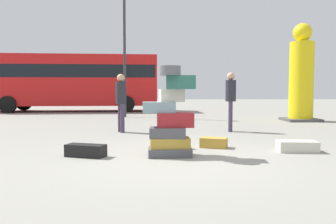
{
  "coord_description": "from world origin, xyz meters",
  "views": [
    {
      "loc": [
        -0.27,
        -5.76,
        1.18
      ],
      "look_at": [
        -0.12,
        2.23,
        0.68
      ],
      "focal_mm": 36.16,
      "sensor_mm": 36.0,
      "label": 1
    }
  ],
  "objects_px": {
    "suitcase_cream_right_side": "(297,146)",
    "suitcase_black_white_trunk": "(86,151)",
    "suitcase_tower": "(171,119)",
    "yellow_dummy_statue": "(301,78)",
    "person_tourist_with_camera": "(121,98)",
    "lamp_post": "(124,31)",
    "person_bearded_onlooker": "(231,96)",
    "suitcase_tan_foreground_near": "(214,143)",
    "suitcase_tan_left_side": "(172,144)",
    "parked_bus": "(72,79)"
  },
  "relations": [
    {
      "from": "suitcase_tan_foreground_near",
      "to": "yellow_dummy_statue",
      "type": "xyz_separation_m",
      "value": [
        4.34,
        6.12,
        1.57
      ]
    },
    {
      "from": "suitcase_tan_left_side",
      "to": "parked_bus",
      "type": "bearing_deg",
      "value": 90.19
    },
    {
      "from": "suitcase_tower",
      "to": "suitcase_tan_left_side",
      "type": "height_order",
      "value": "suitcase_tower"
    },
    {
      "from": "suitcase_tower",
      "to": "suitcase_tan_left_side",
      "type": "relative_size",
      "value": 2.92
    },
    {
      "from": "suitcase_tower",
      "to": "lamp_post",
      "type": "relative_size",
      "value": 0.28
    },
    {
      "from": "suitcase_tower",
      "to": "parked_bus",
      "type": "height_order",
      "value": "parked_bus"
    },
    {
      "from": "suitcase_tower",
      "to": "person_tourist_with_camera",
      "type": "relative_size",
      "value": 0.98
    },
    {
      "from": "person_bearded_onlooker",
      "to": "suitcase_cream_right_side",
      "type": "bearing_deg",
      "value": 22.83
    },
    {
      "from": "suitcase_tan_foreground_near",
      "to": "yellow_dummy_statue",
      "type": "height_order",
      "value": "yellow_dummy_statue"
    },
    {
      "from": "yellow_dummy_statue",
      "to": "suitcase_cream_right_side",
      "type": "bearing_deg",
      "value": -112.88
    },
    {
      "from": "suitcase_tower",
      "to": "yellow_dummy_statue",
      "type": "xyz_separation_m",
      "value": [
        5.26,
        6.97,
        1.0
      ]
    },
    {
      "from": "suitcase_tan_left_side",
      "to": "parked_bus",
      "type": "distance_m",
      "value": 13.77
    },
    {
      "from": "suitcase_tan_left_side",
      "to": "person_tourist_with_camera",
      "type": "relative_size",
      "value": 0.34
    },
    {
      "from": "suitcase_tower",
      "to": "yellow_dummy_statue",
      "type": "distance_m",
      "value": 8.79
    },
    {
      "from": "suitcase_tower",
      "to": "person_bearded_onlooker",
      "type": "height_order",
      "value": "person_bearded_onlooker"
    },
    {
      "from": "suitcase_tan_foreground_near",
      "to": "suitcase_tan_left_side",
      "type": "height_order",
      "value": "suitcase_tan_foreground_near"
    },
    {
      "from": "suitcase_tower",
      "to": "suitcase_tan_foreground_near",
      "type": "distance_m",
      "value": 1.38
    },
    {
      "from": "suitcase_tan_left_side",
      "to": "person_bearded_onlooker",
      "type": "xyz_separation_m",
      "value": [
        1.77,
        2.87,
        0.92
      ]
    },
    {
      "from": "suitcase_tower",
      "to": "suitcase_tan_foreground_near",
      "type": "bearing_deg",
      "value": 42.99
    },
    {
      "from": "person_bearded_onlooker",
      "to": "yellow_dummy_statue",
      "type": "distance_m",
      "value": 4.85
    },
    {
      "from": "parked_bus",
      "to": "suitcase_tower",
      "type": "bearing_deg",
      "value": -72.21
    },
    {
      "from": "suitcase_tower",
      "to": "person_bearded_onlooker",
      "type": "xyz_separation_m",
      "value": [
        1.82,
        3.61,
        0.36
      ]
    },
    {
      "from": "suitcase_tower",
      "to": "suitcase_tan_left_side",
      "type": "bearing_deg",
      "value": 86.08
    },
    {
      "from": "suitcase_cream_right_side",
      "to": "suitcase_tan_foreground_near",
      "type": "height_order",
      "value": "suitcase_cream_right_side"
    },
    {
      "from": "person_bearded_onlooker",
      "to": "yellow_dummy_statue",
      "type": "bearing_deg",
      "value": 146.16
    },
    {
      "from": "suitcase_tower",
      "to": "suitcase_tan_foreground_near",
      "type": "xyz_separation_m",
      "value": [
        0.92,
        0.86,
        -0.56
      ]
    },
    {
      "from": "suitcase_black_white_trunk",
      "to": "lamp_post",
      "type": "bearing_deg",
      "value": 109.65
    },
    {
      "from": "suitcase_tower",
      "to": "person_tourist_with_camera",
      "type": "bearing_deg",
      "value": 110.77
    },
    {
      "from": "suitcase_cream_right_side",
      "to": "lamp_post",
      "type": "bearing_deg",
      "value": 120.87
    },
    {
      "from": "suitcase_tan_foreground_near",
      "to": "suitcase_tan_left_side",
      "type": "distance_m",
      "value": 0.88
    },
    {
      "from": "suitcase_cream_right_side",
      "to": "parked_bus",
      "type": "bearing_deg",
      "value": 125.56
    },
    {
      "from": "suitcase_tower",
      "to": "suitcase_black_white_trunk",
      "type": "distance_m",
      "value": 1.62
    },
    {
      "from": "person_bearded_onlooker",
      "to": "suitcase_tan_foreground_near",
      "type": "bearing_deg",
      "value": -6.43
    },
    {
      "from": "suitcase_tan_left_side",
      "to": "suitcase_cream_right_side",
      "type": "bearing_deg",
      "value": -32.03
    },
    {
      "from": "suitcase_tower",
      "to": "parked_bus",
      "type": "relative_size",
      "value": 0.17
    },
    {
      "from": "person_tourist_with_camera",
      "to": "yellow_dummy_statue",
      "type": "relative_size",
      "value": 0.44
    },
    {
      "from": "person_tourist_with_camera",
      "to": "lamp_post",
      "type": "height_order",
      "value": "lamp_post"
    },
    {
      "from": "person_tourist_with_camera",
      "to": "suitcase_tan_left_side",
      "type": "bearing_deg",
      "value": 1.43
    },
    {
      "from": "parked_bus",
      "to": "lamp_post",
      "type": "xyz_separation_m",
      "value": [
        3.46,
        -4.25,
        1.98
      ]
    },
    {
      "from": "suitcase_tan_left_side",
      "to": "lamp_post",
      "type": "xyz_separation_m",
      "value": [
        -1.87,
        8.32,
        3.71
      ]
    },
    {
      "from": "person_tourist_with_camera",
      "to": "person_bearded_onlooker",
      "type": "bearing_deg",
      "value": 67.33
    },
    {
      "from": "person_bearded_onlooker",
      "to": "yellow_dummy_statue",
      "type": "relative_size",
      "value": 0.45
    },
    {
      "from": "suitcase_tower",
      "to": "suitcase_tan_foreground_near",
      "type": "relative_size",
      "value": 3.04
    },
    {
      "from": "yellow_dummy_statue",
      "to": "person_tourist_with_camera",
      "type": "bearing_deg",
      "value": -151.96
    },
    {
      "from": "suitcase_tower",
      "to": "lamp_post",
      "type": "bearing_deg",
      "value": 101.33
    },
    {
      "from": "lamp_post",
      "to": "person_bearded_onlooker",
      "type": "bearing_deg",
      "value": -56.3
    },
    {
      "from": "suitcase_cream_right_side",
      "to": "suitcase_black_white_trunk",
      "type": "relative_size",
      "value": 1.03
    },
    {
      "from": "suitcase_tan_foreground_near",
      "to": "lamp_post",
      "type": "relative_size",
      "value": 0.09
    },
    {
      "from": "person_tourist_with_camera",
      "to": "parked_bus",
      "type": "relative_size",
      "value": 0.17
    },
    {
      "from": "suitcase_tower",
      "to": "person_bearded_onlooker",
      "type": "distance_m",
      "value": 4.06
    }
  ]
}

